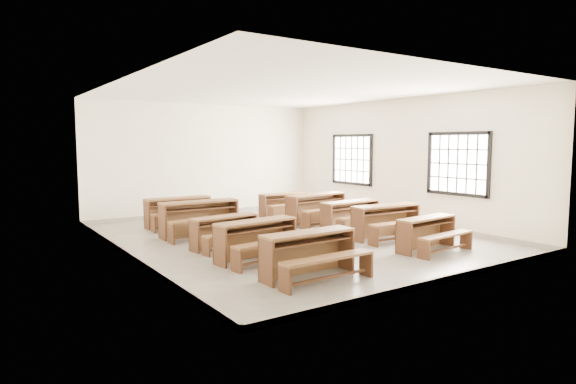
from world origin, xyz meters
TOP-DOWN VIEW (x-y plane):
  - room at (0.09, 0.00)m, footprint 8.50×8.50m
  - desk_set_0 at (-1.54, -2.87)m, footprint 1.59×0.84m
  - desk_set_1 at (-1.64, -1.46)m, footprint 1.66×1.00m
  - desk_set_2 at (-1.65, -0.22)m, footprint 1.48×0.89m
  - desk_set_3 at (-1.56, 1.19)m, footprint 1.76×0.93m
  - desk_set_4 at (-1.50, 2.62)m, footprint 1.63×0.86m
  - desk_set_5 at (1.48, -2.64)m, footprint 1.50×0.87m
  - desk_set_6 at (1.68, -1.37)m, footprint 1.68×0.93m
  - desk_set_7 at (1.68, -0.22)m, footprint 1.62×0.89m
  - desk_set_8 at (1.60, 1.01)m, footprint 1.81×1.08m
  - desk_set_9 at (1.66, 2.61)m, footprint 1.46×0.76m

SIDE VIEW (x-z plane):
  - desk_set_2 at x=-1.65m, z-range 0.05..0.69m
  - desk_set_5 at x=1.48m, z-range 0.05..0.70m
  - desk_set_9 at x=1.66m, z-range 0.05..0.71m
  - desk_set_1 at x=-1.64m, z-range 0.06..0.77m
  - desk_set_7 at x=1.68m, z-range 0.06..0.77m
  - desk_set_0 at x=-1.54m, z-range 0.06..0.77m
  - desk_set_4 at x=-1.50m, z-range 0.06..0.79m
  - desk_set_6 at x=1.68m, z-range 0.06..0.80m
  - desk_set_8 at x=1.60m, z-range 0.06..0.84m
  - desk_set_3 at x=-1.56m, z-range 0.06..0.85m
  - room at x=0.09m, z-range 0.54..3.74m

